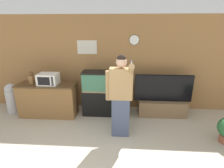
% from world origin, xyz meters
% --- Properties ---
extents(wall_back_paneled, '(10.00, 0.08, 2.60)m').
position_xyz_m(wall_back_paneled, '(0.00, 3.20, 1.30)').
color(wall_back_paneled, olive).
rests_on(wall_back_paneled, ground_plane).
extents(counter_island, '(1.51, 0.56, 0.89)m').
position_xyz_m(counter_island, '(-1.26, 2.55, 0.44)').
color(counter_island, brown).
rests_on(counter_island, ground_plane).
extents(microwave, '(0.48, 0.37, 0.29)m').
position_xyz_m(microwave, '(-1.18, 2.52, 1.03)').
color(microwave, white).
rests_on(microwave, counter_island).
extents(knife_block, '(0.10, 0.11, 0.32)m').
position_xyz_m(knife_block, '(-1.63, 2.54, 1.01)').
color(knife_block, brown).
rests_on(knife_block, counter_island).
extents(aquarium_on_stand, '(1.15, 0.47, 1.18)m').
position_xyz_m(aquarium_on_stand, '(0.22, 2.74, 0.59)').
color(aquarium_on_stand, black).
rests_on(aquarium_on_stand, ground_plane).
extents(tv_on_stand, '(1.50, 0.40, 1.13)m').
position_xyz_m(tv_on_stand, '(1.77, 2.74, 0.33)').
color(tv_on_stand, brown).
rests_on(tv_on_stand, ground_plane).
extents(person_standing, '(0.56, 0.42, 1.78)m').
position_xyz_m(person_standing, '(0.66, 1.77, 0.93)').
color(person_standing, '#424C66').
rests_on(person_standing, ground_plane).
extents(trash_bin, '(0.32, 0.32, 0.83)m').
position_xyz_m(trash_bin, '(-2.35, 2.68, 0.42)').
color(trash_bin, '#B7B7BC').
rests_on(trash_bin, ground_plane).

